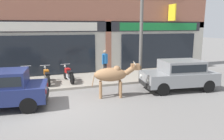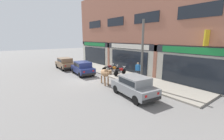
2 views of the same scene
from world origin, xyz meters
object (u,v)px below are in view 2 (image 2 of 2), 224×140
(car_1, at_px, (83,67))
(motorcycle_2, at_px, (120,71))
(cow, at_px, (105,73))
(car_0, at_px, (134,85))
(motorcycle_0, at_px, (109,68))
(motorcycle_1, at_px, (113,70))
(car_2, at_px, (65,63))
(pedestrian, at_px, (138,69))
(utility_pole, at_px, (142,54))

(car_1, height_order, motorcycle_2, car_1)
(cow, height_order, car_0, cow)
(motorcycle_0, xyz_separation_m, motorcycle_1, (1.03, -0.13, 0.00))
(cow, xyz_separation_m, motorcycle_0, (-3.65, 3.06, -0.50))
(cow, relative_size, car_2, 0.58)
(cow, distance_m, car_1, 4.48)
(car_0, bearing_deg, motorcycle_0, 156.85)
(car_2, bearing_deg, pedestrian, 21.14)
(car_1, distance_m, car_2, 4.29)
(car_2, distance_m, pedestrian, 10.13)
(cow, xyz_separation_m, motorcycle_2, (-1.49, 2.98, -0.50))
(car_0, height_order, motorcycle_1, car_0)
(car_0, height_order, pedestrian, pedestrian)
(motorcycle_2, bearing_deg, utility_pole, -14.25)
(motorcycle_1, bearing_deg, motorcycle_0, 172.71)
(car_0, xyz_separation_m, car_1, (-7.94, 0.08, 0.00))
(cow, xyz_separation_m, pedestrian, (0.70, 3.34, 0.10))
(cow, xyz_separation_m, motorcycle_1, (-2.62, 2.93, -0.50))
(car_0, distance_m, car_1, 7.94)
(car_0, xyz_separation_m, motorcycle_0, (-7.11, 3.04, -0.31))
(car_1, relative_size, motorcycle_1, 2.06)
(car_0, bearing_deg, motorcycle_1, 154.44)
(motorcycle_0, distance_m, utility_pole, 6.48)
(cow, bearing_deg, pedestrian, 78.20)
(cow, distance_m, pedestrian, 3.42)
(car_1, height_order, motorcycle_1, car_1)
(car_0, xyz_separation_m, utility_pole, (-1.13, 1.99, 1.95))
(car_0, relative_size, motorcycle_2, 2.07)
(car_0, relative_size, motorcycle_1, 2.07)
(car_0, height_order, motorcycle_0, car_0)
(car_2, height_order, motorcycle_2, car_2)
(car_0, height_order, car_1, same)
(motorcycle_0, relative_size, utility_pole, 0.34)
(motorcycle_1, bearing_deg, pedestrian, 7.08)
(car_1, xyz_separation_m, utility_pole, (6.80, 1.90, 1.95))
(car_2, distance_m, motorcycle_0, 6.11)
(motorcycle_0, xyz_separation_m, pedestrian, (4.35, 0.28, 0.60))
(motorcycle_2, bearing_deg, car_1, -136.06)
(car_2, height_order, pedestrian, pedestrian)
(motorcycle_0, bearing_deg, utility_pole, -10.00)
(cow, height_order, car_1, cow)
(motorcycle_0, relative_size, motorcycle_1, 1.00)
(car_1, distance_m, utility_pole, 7.33)
(cow, distance_m, motorcycle_1, 3.96)
(cow, relative_size, motorcycle_0, 1.17)
(pedestrian, bearing_deg, motorcycle_0, -176.30)
(car_0, xyz_separation_m, motorcycle_1, (-6.09, 2.91, -0.31))
(car_0, relative_size, car_1, 1.00)
(car_2, bearing_deg, cow, 2.01)
(motorcycle_2, bearing_deg, cow, -63.39)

